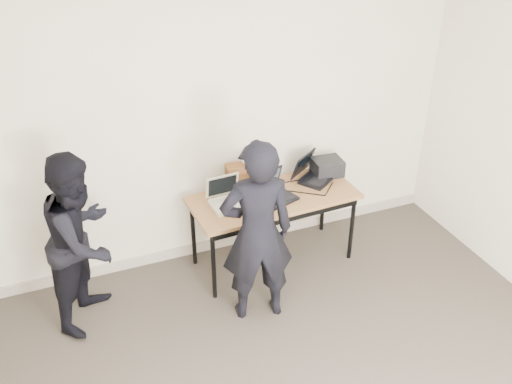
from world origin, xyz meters
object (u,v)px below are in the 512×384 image
leather_satchel (246,176)px  person_typist (257,233)px  person_observer (82,239)px  equipment_box (327,167)px  laptop_beige (227,200)px  desk (274,202)px  laptop_right (312,174)px  laptop_center (273,192)px

leather_satchel → person_typist: person_typist is taller
leather_satchel → person_observer: (-1.50, -0.32, -0.09)m
equipment_box → person_typist: (-1.03, -0.78, 0.00)m
laptop_beige → person_typist: bearing=-90.9°
desk → laptop_beige: bearing=174.6°
laptop_right → leather_satchel: size_ratio=1.19×
person_observer → leather_satchel: bearing=-44.9°
equipment_box → laptop_beige: bearing=-170.9°
laptop_beige → leather_satchel: (0.25, 0.21, 0.08)m
desk → person_typist: size_ratio=0.95×
laptop_center → laptop_right: 0.51m
laptop_beige → laptop_center: (0.42, -0.04, 0.01)m
leather_satchel → desk: bearing=-43.6°
leather_satchel → person_typist: size_ratio=0.24×
person_typist → person_observer: (-1.28, 0.50, -0.05)m
desk → laptop_center: size_ratio=3.82×
desk → equipment_box: size_ratio=5.63×
laptop_beige → equipment_box: (1.06, 0.17, 0.03)m
laptop_right → person_observer: size_ratio=0.30×
leather_satchel → person_observer: person_observer is taller
desk → laptop_center: (-0.02, -0.01, 0.12)m
laptop_beige → equipment_box: size_ratio=1.19×
laptop_center → leather_satchel: leather_satchel is taller
laptop_beige → leather_satchel: size_ratio=0.85×
laptop_beige → person_observer: bearing=-178.9°
laptop_beige → person_observer: size_ratio=0.21×
leather_satchel → laptop_right: bearing=2.3°
laptop_beige → equipment_box: laptop_beige is taller
person_typist → person_observer: 1.37m
equipment_box → person_typist: size_ratio=0.17×
equipment_box → leather_satchel: bearing=177.5°
laptop_center → equipment_box: bearing=-0.4°
laptop_right → equipment_box: laptop_right is taller
leather_satchel → equipment_box: size_ratio=1.40×
laptop_center → leather_satchel: (-0.16, 0.24, 0.07)m
laptop_beige → laptop_center: laptop_center is taller
leather_satchel → person_observer: size_ratio=0.25×
laptop_right → leather_satchel: leather_satchel is taller
person_observer → laptop_beige: bearing=-51.7°
leather_satchel → equipment_box: leather_satchel is taller
leather_satchel → person_typist: 0.85m
desk → laptop_beige: 0.45m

